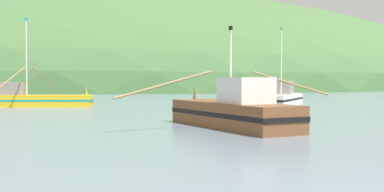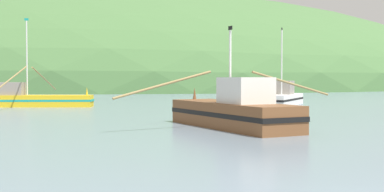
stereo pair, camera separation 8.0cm
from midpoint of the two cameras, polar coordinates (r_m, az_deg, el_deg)
The scene contains 5 objects.
hill_far_right at distance 158.85m, azimuth -6.36°, elevation 1.09°, with size 196.73×157.38×52.29m, color #47703D.
hill_mid_right at distance 246.78m, azimuth -3.13°, elevation 1.43°, with size 148.78×119.02×62.02m, color #386633.
fishing_boat_yellow at distance 47.16m, azimuth -17.95°, elevation -0.29°, with size 11.10×18.38×7.71m.
fishing_boat_white at distance 48.37m, azimuth 10.02°, elevation -0.19°, with size 6.64×8.01×7.08m.
fishing_boat_brown at distance 26.08m, azimuth 4.57°, elevation -1.69°, with size 12.28×9.47×5.17m.
Camera 1 is at (-6.02, -7.34, 2.53)m, focal length 48.19 mm.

